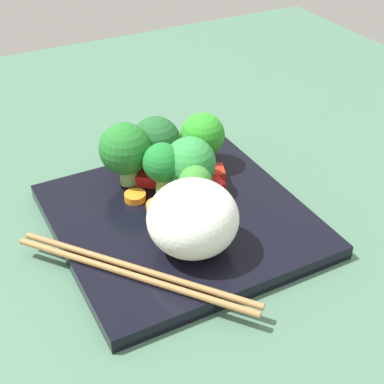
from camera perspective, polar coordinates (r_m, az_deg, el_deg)
name	(u,v)px	position (r cm, az deg, el deg)	size (l,w,h in cm)	color
ground_plane	(180,233)	(57.96, -1.18, -4.18)	(110.00, 110.00, 2.00)	#426851
square_plate	(180,220)	(56.88, -1.20, -2.83)	(24.07, 24.07, 1.46)	black
rice_mound	(193,218)	(50.18, 0.08, -2.69)	(8.22, 8.33, 6.94)	white
broccoli_floret_0	(190,164)	(57.77, -0.22, 2.88)	(5.43, 5.43, 6.31)	#7BBA4D
broccoli_floret_1	(125,150)	(59.36, -6.80, 4.25)	(5.53, 5.53, 7.11)	#82B25E
broccoli_floret_2	(156,141)	(61.87, -3.68, 5.15)	(5.43, 5.43, 6.31)	#7CBB4F
broccoli_floret_3	(202,136)	(62.32, 1.06, 5.69)	(4.97, 4.97, 6.29)	#7BBB4D
broccoli_floret_4	(197,186)	(55.07, 0.50, 0.66)	(3.42, 3.42, 5.11)	#6BA955
broccoli_floret_5	(166,164)	(57.33, -2.68, 2.87)	(4.08, 4.08, 6.04)	#63A143
carrot_slice_0	(135,197)	(58.48, -5.79, -0.47)	(2.23, 2.23, 0.77)	orange
carrot_slice_1	(182,162)	(64.04, -1.01, 3.08)	(2.45, 2.45, 0.58)	orange
carrot_slice_2	(179,179)	(60.96, -1.34, 1.34)	(2.84, 2.84, 0.75)	orange
carrot_slice_3	(159,206)	(57.06, -3.41, -1.45)	(2.56, 2.56, 0.61)	orange
carrot_slice_4	(192,171)	(62.49, -0.03, 2.10)	(2.28, 2.28, 0.42)	orange
pepper_chunk_0	(214,174)	(61.25, 2.21, 1.85)	(2.26, 2.38, 1.36)	red
pepper_chunk_1	(153,175)	(61.18, -3.95, 1.70)	(2.88, 3.08, 1.29)	red
pepper_chunk_2	(167,154)	(64.86, -2.57, 3.89)	(2.53, 1.90, 1.36)	red
pepper_chunk_3	(213,188)	(58.91, 2.18, 0.45)	(2.04, 1.90, 1.53)	red
chopstick_pair	(134,272)	(49.79, -5.87, -8.06)	(19.09, 15.87, 0.60)	olive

